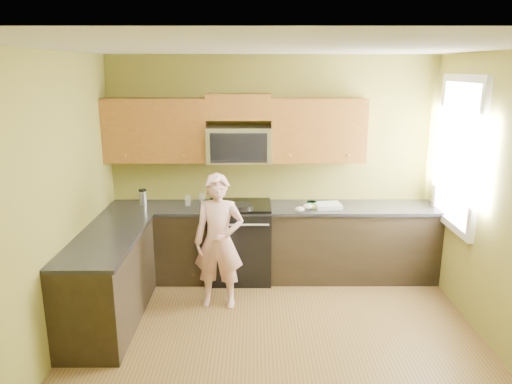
{
  "coord_description": "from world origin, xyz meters",
  "views": [
    {
      "loc": [
        -0.22,
        -3.87,
        2.55
      ],
      "look_at": [
        -0.2,
        1.3,
        1.2
      ],
      "focal_mm": 33.61,
      "sensor_mm": 36.0,
      "label": 1
    }
  ],
  "objects_px": {
    "stove": "(240,241)",
    "woman": "(219,241)",
    "butter_tub": "(312,207)",
    "microwave": "(239,161)",
    "frying_pan": "(241,209)",
    "travel_mug": "(143,205)"
  },
  "relations": [
    {
      "from": "stove",
      "to": "woman",
      "type": "bearing_deg",
      "value": -105.78
    },
    {
      "from": "stove",
      "to": "woman",
      "type": "distance_m",
      "value": 0.78
    },
    {
      "from": "stove",
      "to": "butter_tub",
      "type": "bearing_deg",
      "value": -2.52
    },
    {
      "from": "woman",
      "to": "microwave",
      "type": "bearing_deg",
      "value": 81.09
    },
    {
      "from": "frying_pan",
      "to": "travel_mug",
      "type": "xyz_separation_m",
      "value": [
        -1.2,
        0.28,
        -0.03
      ]
    },
    {
      "from": "woman",
      "to": "frying_pan",
      "type": "bearing_deg",
      "value": 70.47
    },
    {
      "from": "woman",
      "to": "stove",
      "type": "bearing_deg",
      "value": 78.82
    },
    {
      "from": "frying_pan",
      "to": "travel_mug",
      "type": "bearing_deg",
      "value": -177.94
    },
    {
      "from": "microwave",
      "to": "travel_mug",
      "type": "bearing_deg",
      "value": -177.39
    },
    {
      "from": "microwave",
      "to": "butter_tub",
      "type": "distance_m",
      "value": 1.03
    },
    {
      "from": "frying_pan",
      "to": "butter_tub",
      "type": "xyz_separation_m",
      "value": [
        0.84,
        0.17,
        -0.03
      ]
    },
    {
      "from": "microwave",
      "to": "travel_mug",
      "type": "height_order",
      "value": "microwave"
    },
    {
      "from": "frying_pan",
      "to": "butter_tub",
      "type": "relative_size",
      "value": 3.73
    },
    {
      "from": "woman",
      "to": "travel_mug",
      "type": "xyz_separation_m",
      "value": [
        -0.98,
        0.78,
        0.18
      ]
    },
    {
      "from": "butter_tub",
      "to": "travel_mug",
      "type": "distance_m",
      "value": 2.05
    },
    {
      "from": "microwave",
      "to": "travel_mug",
      "type": "distance_m",
      "value": 1.29
    },
    {
      "from": "stove",
      "to": "travel_mug",
      "type": "relative_size",
      "value": 4.79
    },
    {
      "from": "butter_tub",
      "to": "travel_mug",
      "type": "height_order",
      "value": "travel_mug"
    },
    {
      "from": "butter_tub",
      "to": "woman",
      "type": "bearing_deg",
      "value": -147.9
    },
    {
      "from": "frying_pan",
      "to": "travel_mug",
      "type": "relative_size",
      "value": 2.4
    },
    {
      "from": "microwave",
      "to": "butter_tub",
      "type": "relative_size",
      "value": 5.95
    },
    {
      "from": "stove",
      "to": "microwave",
      "type": "distance_m",
      "value": 0.98
    }
  ]
}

